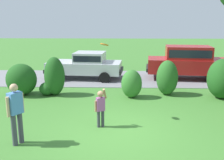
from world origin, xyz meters
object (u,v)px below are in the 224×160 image
Objects in this scene: parked_sedan at (86,64)px; frisbee at (104,45)px; parked_suv at (188,61)px; adult_onlooker at (16,111)px; child_thrower at (101,106)px.

frisbee reaches higher than parked_sedan.
parked_suv is 10.74m from adult_onlooker.
adult_onlooker reaches higher than child_thrower.
parked_sedan is 5.86m from parked_suv.
parked_sedan is 0.93× the size of parked_suv.
frisbee reaches higher than adult_onlooker.
parked_sedan is at bearing -179.33° from parked_suv.
child_thrower is 4.40× the size of frisbee.
child_thrower is at bearing -122.32° from parked_suv.
parked_sedan is at bearing 102.92° from frisbee.
parked_sedan is at bearing 84.03° from adult_onlooker.
adult_onlooker is at bearing -95.97° from parked_sedan.
frisbee is 3.47m from adult_onlooker.
parked_sedan is at bearing 100.88° from child_thrower.
child_thrower is 2.03m from frisbee.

